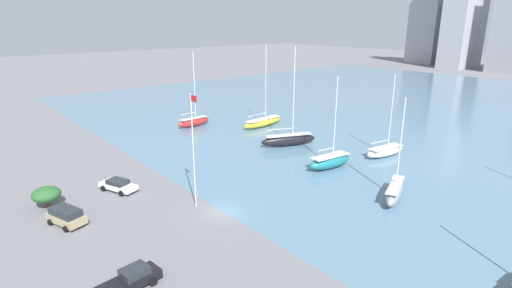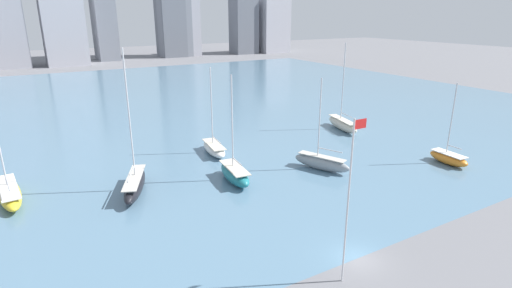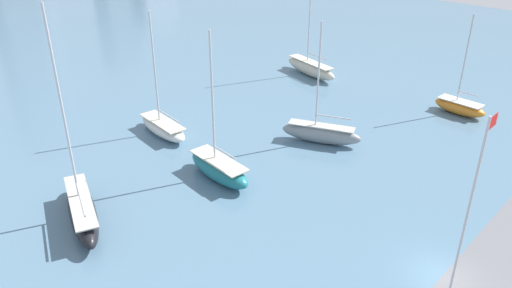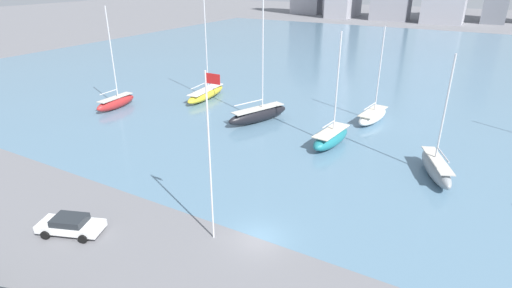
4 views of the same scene
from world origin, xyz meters
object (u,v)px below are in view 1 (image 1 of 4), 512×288
(sailboat_gray, at_px, (395,191))
(parked_sedan_white, at_px, (118,185))
(flag_pole, at_px, (193,148))
(sailboat_black, at_px, (289,139))
(sailboat_red, at_px, (194,121))
(sailboat_teal, at_px, (330,161))
(parked_suv_tan, at_px, (66,216))
(parked_pickup_black, at_px, (131,280))
(sailboat_white, at_px, (385,151))
(sailboat_yellow, at_px, (263,122))

(sailboat_gray, xyz_separation_m, parked_sedan_white, (-24.21, -24.90, -0.29))
(flag_pole, relative_size, sailboat_black, 0.80)
(flag_pole, xyz_separation_m, sailboat_black, (-10.08, 25.09, -6.09))
(sailboat_red, xyz_separation_m, sailboat_teal, (33.89, 2.58, 0.02))
(sailboat_gray, bearing_deg, parked_suv_tan, -143.68)
(sailboat_teal, distance_m, parked_pickup_black, 35.03)
(sailboat_red, bearing_deg, sailboat_white, 17.73)
(sailboat_teal, xyz_separation_m, parked_suv_tan, (-6.97, -34.97, -0.06))
(sailboat_gray, xyz_separation_m, sailboat_teal, (-12.13, 2.36, -0.01))
(sailboat_black, relative_size, parked_suv_tan, 3.49)
(sailboat_gray, bearing_deg, sailboat_red, 156.96)
(parked_pickup_black, bearing_deg, sailboat_teal, 96.36)
(sailboat_white, height_order, sailboat_red, sailboat_red)
(parked_suv_tan, relative_size, parked_pickup_black, 0.91)
(sailboat_teal, relative_size, parked_pickup_black, 2.54)
(sailboat_gray, height_order, sailboat_teal, sailboat_teal)
(sailboat_white, bearing_deg, parked_suv_tan, -93.89)
(sailboat_black, bearing_deg, sailboat_yellow, -179.86)
(sailboat_teal, bearing_deg, sailboat_black, 171.97)
(sailboat_black, bearing_deg, flag_pole, -45.66)
(sailboat_black, distance_m, parked_pickup_black, 42.04)
(flag_pole, distance_m, sailboat_black, 27.72)
(sailboat_gray, relative_size, parked_suv_tan, 2.59)
(sailboat_white, xyz_separation_m, sailboat_yellow, (-26.94, -2.69, 0.06))
(sailboat_black, bearing_deg, sailboat_gray, 9.72)
(flag_pole, distance_m, parked_sedan_white, 13.26)
(sailboat_black, distance_m, sailboat_red, 22.80)
(sailboat_gray, bearing_deg, sailboat_black, 143.95)
(sailboat_white, xyz_separation_m, sailboat_gray, (9.95, -13.42, 0.20))
(sailboat_yellow, distance_m, sailboat_gray, 38.42)
(parked_pickup_black, bearing_deg, flag_pole, 121.66)
(sailboat_teal, relative_size, parked_sedan_white, 2.44)
(flag_pole, bearing_deg, sailboat_teal, 85.53)
(sailboat_teal, height_order, parked_pickup_black, sailboat_teal)
(sailboat_teal, height_order, parked_sedan_white, sailboat_teal)
(parked_sedan_white, bearing_deg, parked_pickup_black, 50.17)
(flag_pole, height_order, parked_pickup_black, flag_pole)
(sailboat_yellow, height_order, sailboat_gray, sailboat_yellow)
(flag_pole, xyz_separation_m, sailboat_teal, (1.72, 22.05, -6.15))
(sailboat_white, xyz_separation_m, sailboat_red, (-36.08, -13.64, 0.17))
(sailboat_gray, height_order, parked_suv_tan, sailboat_gray)
(flag_pole, xyz_separation_m, parked_sedan_white, (-10.35, -5.22, -6.43))
(flag_pole, distance_m, sailboat_gray, 24.84)
(flag_pole, relative_size, parked_pickup_black, 2.53)
(sailboat_yellow, bearing_deg, sailboat_black, -27.39)
(sailboat_red, distance_m, parked_sedan_white, 32.95)
(sailboat_gray, bearing_deg, sailboat_teal, 145.66)
(sailboat_black, distance_m, parked_sedan_white, 30.32)
(sailboat_yellow, xyz_separation_m, sailboat_red, (-9.14, -10.95, 0.10))
(sailboat_white, distance_m, sailboat_gray, 16.71)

